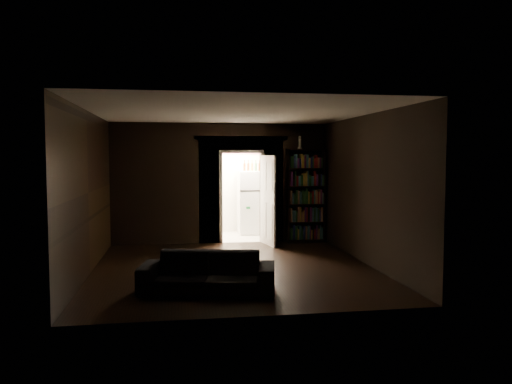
% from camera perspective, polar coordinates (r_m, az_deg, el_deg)
% --- Properties ---
extents(ground, '(5.50, 5.50, 0.00)m').
position_cam_1_polar(ground, '(9.12, -2.54, -8.72)').
color(ground, black).
rests_on(ground, ground).
extents(room_walls, '(5.02, 5.61, 2.84)m').
position_cam_1_polar(room_walls, '(9.97, -3.33, 2.13)').
color(room_walls, black).
rests_on(room_walls, ground).
extents(kitchen_alcove, '(2.20, 1.80, 2.60)m').
position_cam_1_polar(kitchen_alcove, '(12.83, -2.32, 0.43)').
color(kitchen_alcove, '#BAB5A2').
rests_on(kitchen_alcove, ground).
extents(sofa, '(2.12, 1.23, 0.77)m').
position_cam_1_polar(sofa, '(7.54, -5.54, -8.46)').
color(sofa, black).
rests_on(sofa, ground).
extents(bookshelf, '(0.91, 0.33, 2.20)m').
position_cam_1_polar(bookshelf, '(11.82, 5.69, -0.42)').
color(bookshelf, black).
rests_on(bookshelf, ground).
extents(refrigerator, '(0.88, 0.83, 1.65)m').
position_cam_1_polar(refrigerator, '(13.07, -0.44, -1.19)').
color(refrigerator, white).
rests_on(refrigerator, ground).
extents(door, '(0.21, 0.84, 2.05)m').
position_cam_1_polar(door, '(11.39, 1.37, -0.95)').
color(door, white).
rests_on(door, ground).
extents(figurine, '(0.13, 0.13, 0.31)m').
position_cam_1_polar(figurine, '(11.80, 5.04, 5.67)').
color(figurine, white).
rests_on(figurine, bookshelf).
extents(bottles, '(0.71, 0.22, 0.29)m').
position_cam_1_polar(bottles, '(13.05, -0.24, 3.06)').
color(bottles, black).
rests_on(bottles, refrigerator).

